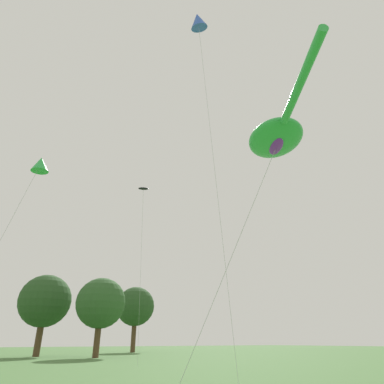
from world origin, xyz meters
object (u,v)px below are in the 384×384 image
at_px(small_kite_streamer_purple, 143,191).
at_px(tree_shrub_far, 135,307).
at_px(tree_pine_center, 101,303).
at_px(big_show_kite, 276,137).
at_px(small_kite_triangle_green, 40,165).
at_px(tree_oak_left, 45,301).
at_px(small_kite_tiny_distant, 198,21).

height_order(small_kite_streamer_purple, tree_shrub_far, small_kite_streamer_purple).
relative_size(tree_pine_center, tree_shrub_far, 0.82).
relative_size(big_show_kite, tree_pine_center, 1.35).
bearing_deg(small_kite_streamer_purple, small_kite_triangle_green, -115.39).
bearing_deg(tree_pine_center, small_kite_streamer_purple, -101.62).
relative_size(small_kite_triangle_green, tree_oak_left, 1.06).
bearing_deg(tree_pine_center, big_show_kite, -95.05).
xyz_separation_m(small_kite_tiny_distant, tree_shrub_far, (20.57, 51.70, -14.96)).
bearing_deg(small_kite_tiny_distant, tree_pine_center, -39.28).
xyz_separation_m(small_kite_streamer_purple, small_kite_triangle_green, (-10.26, -7.86, -3.80)).
xyz_separation_m(small_kite_streamer_purple, tree_shrub_far, (18.13, 39.00, -6.67)).
xyz_separation_m(small_kite_triangle_green, tree_pine_center, (14.38, 27.89, -4.55)).
bearing_deg(big_show_kite, tree_pine_center, 28.87).
xyz_separation_m(big_show_kite, small_kite_streamer_purple, (-0.95, 15.79, 2.09)).
height_order(big_show_kite, small_kite_triangle_green, big_show_kite).
distance_m(small_kite_triangle_green, tree_shrub_far, 54.87).
bearing_deg(tree_pine_center, tree_shrub_far, 53.54).
height_order(big_show_kite, tree_oak_left, big_show_kite).
height_order(small_kite_triangle_green, tree_pine_center, small_kite_triangle_green).
distance_m(small_kite_triangle_green, small_kite_tiny_distant, 15.19).
relative_size(big_show_kite, small_kite_triangle_green, 1.16).
relative_size(small_kite_tiny_distant, tree_oak_left, 2.18).
relative_size(tree_oak_left, tree_pine_center, 1.10).
bearing_deg(small_kite_streamer_purple, big_show_kite, -59.41).
bearing_deg(tree_oak_left, small_kite_streamer_purple, -86.84).
distance_m(small_kite_streamer_purple, small_kite_triangle_green, 13.47).
xyz_separation_m(big_show_kite, tree_oak_left, (-2.49, 43.61, -5.64)).
relative_size(small_kite_streamer_purple, tree_shrub_far, 1.27).
distance_m(big_show_kite, tree_oak_left, 44.04).
bearing_deg(tree_shrub_far, tree_oak_left, -150.40).
relative_size(small_kite_streamer_purple, tree_oak_left, 1.40).
height_order(big_show_kite, small_kite_tiny_distant, small_kite_tiny_distant).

